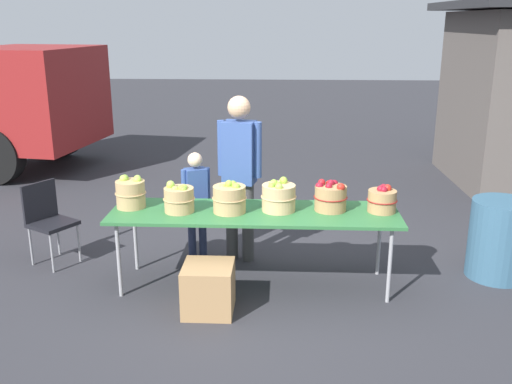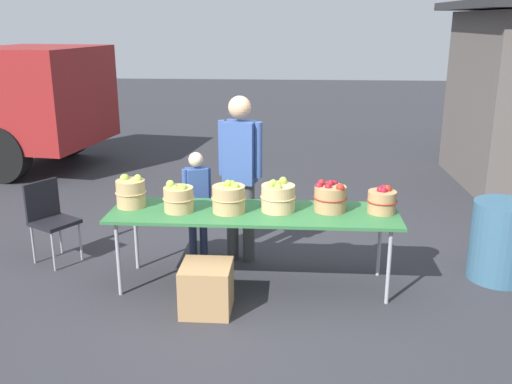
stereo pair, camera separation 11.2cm
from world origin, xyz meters
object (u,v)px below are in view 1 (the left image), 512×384
folding_chair (48,216)px  trash_barrel (500,239)px  apple_basket_red_0 (330,197)px  child_customer (196,197)px  vendor_adult (239,166)px  apple_basket_green_1 (179,199)px  apple_basket_green_3 (279,197)px  produce_crate (208,288)px  apple_basket_green_2 (229,198)px  market_table (254,215)px  apple_basket_red_1 (382,200)px  apple_basket_green_0 (131,193)px

folding_chair → trash_barrel: (4.59, -0.13, -0.11)m
apple_basket_red_0 → child_customer: (-1.35, 0.54, -0.19)m
vendor_adult → apple_basket_red_0: bearing=160.8°
trash_barrel → apple_basket_red_0: bearing=-172.0°
apple_basket_green_1 → apple_basket_green_3: 0.93m
apple_basket_green_1 → child_customer: 0.69m
apple_basket_red_0 → produce_crate: size_ratio=0.73×
apple_basket_green_3 → folding_chair: bearing=170.5°
apple_basket_green_2 → apple_basket_red_0: size_ratio=1.02×
market_table → apple_basket_red_1: (1.19, 0.06, 0.15)m
child_customer → folding_chair: child_customer is taller
market_table → apple_basket_green_0: bearing=176.5°
folding_chair → trash_barrel: bearing=-60.7°
vendor_adult → produce_crate: size_ratio=4.01×
market_table → apple_basket_green_2: size_ratio=8.33×
market_table → vendor_adult: (-0.19, 0.61, 0.32)m
apple_basket_green_3 → produce_crate: apple_basket_green_3 is taller
vendor_adult → folding_chair: (-1.99, -0.17, -0.52)m
apple_basket_green_0 → vendor_adult: bearing=28.3°
apple_basket_green_3 → produce_crate: size_ratio=0.77×
child_customer → produce_crate: bearing=78.4°
apple_basket_green_3 → apple_basket_red_1: bearing=1.0°
market_table → apple_basket_green_0: size_ratio=8.74×
market_table → apple_basket_green_1: (-0.70, -0.04, 0.16)m
apple_basket_green_0 → trash_barrel: (3.59, 0.24, -0.50)m
apple_basket_green_0 → folding_chair: apple_basket_green_0 is taller
apple_basket_green_3 → produce_crate: (-0.60, -0.59, -0.67)m
child_customer → folding_chair: 1.56m
vendor_adult → produce_crate: bearing=92.3°
apple_basket_green_1 → folding_chair: 1.60m
apple_basket_red_1 → produce_crate: 1.80m
child_customer → folding_chair: (-1.53, -0.18, -0.18)m
apple_basket_red_1 → apple_basket_green_0: bearing=179.6°
apple_basket_green_1 → trash_barrel: 3.17m
apple_basket_green_1 → vendor_adult: size_ratio=0.17×
market_table → vendor_adult: 0.71m
trash_barrel → apple_basket_green_1: bearing=-173.5°
trash_barrel → produce_crate: bearing=-162.8°
market_table → apple_basket_green_1: apple_basket_green_1 is taller
apple_basket_red_0 → child_customer: child_customer is taller
market_table → apple_basket_green_1: size_ratio=9.09×
apple_basket_green_3 → market_table: bearing=-169.7°
apple_basket_green_1 → produce_crate: apple_basket_green_1 is taller
market_table → apple_basket_green_2: bearing=-174.0°
apple_basket_green_1 → market_table: bearing=3.1°
apple_basket_green_0 → apple_basket_red_1: 2.37m
vendor_adult → trash_barrel: size_ratio=2.22×
child_customer → apple_basket_green_1: bearing=60.6°
apple_basket_red_1 → produce_crate: apple_basket_red_1 is taller
apple_basket_green_1 → trash_barrel: (3.11, 0.35, -0.48)m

